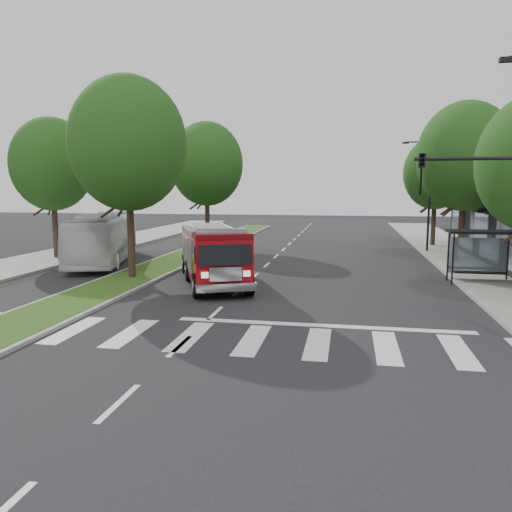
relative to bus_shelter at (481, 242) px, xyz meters
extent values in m
plane|color=black|center=(-11.20, -8.15, -2.04)|extent=(140.00, 140.00, 0.00)
cube|color=gray|center=(1.30, 1.85, -1.96)|extent=(5.00, 80.00, 0.15)
cube|color=gray|center=(-25.70, 1.85, -1.96)|extent=(5.00, 80.00, 0.15)
cube|color=gray|center=(-17.20, 9.85, -1.97)|extent=(3.00, 50.00, 0.14)
cube|color=#274F16|center=(-17.20, 9.85, -1.89)|extent=(2.60, 49.50, 0.02)
cylinder|color=black|center=(-1.40, -0.75, -0.79)|extent=(0.08, 0.08, 2.50)
cylinder|color=black|center=(-1.40, 0.45, -0.79)|extent=(0.08, 0.08, 2.50)
cylinder|color=black|center=(1.40, 0.45, -0.79)|extent=(0.08, 0.08, 2.50)
cube|color=black|center=(0.00, -0.15, 0.51)|extent=(3.20, 1.60, 0.12)
cube|color=#8C99A5|center=(0.00, 0.55, -0.74)|extent=(2.80, 0.04, 1.80)
cube|color=black|center=(0.00, -0.15, -1.49)|extent=(2.40, 0.40, 0.08)
cylinder|color=black|center=(0.30, 5.85, 0.16)|extent=(0.36, 0.36, 4.40)
ellipsoid|color=black|center=(0.30, 5.85, 4.46)|extent=(5.60, 5.60, 6.44)
cylinder|color=black|center=(0.30, 15.85, -0.06)|extent=(0.36, 0.36, 3.96)
ellipsoid|color=black|center=(0.30, 15.85, 3.81)|extent=(5.00, 5.00, 5.75)
cylinder|color=black|center=(-17.20, -2.15, 0.27)|extent=(0.36, 0.36, 4.62)
ellipsoid|color=black|center=(-17.20, -2.15, 4.79)|extent=(5.80, 5.80, 6.67)
cylinder|color=black|center=(-17.20, 11.85, 0.16)|extent=(0.36, 0.36, 4.40)
ellipsoid|color=black|center=(-17.20, 11.85, 4.46)|extent=(5.60, 5.60, 6.44)
cylinder|color=black|center=(-25.20, 3.85, 0.05)|extent=(0.36, 0.36, 4.18)
ellipsoid|color=black|center=(-25.20, 3.85, 4.14)|extent=(5.20, 5.20, 5.98)
cube|color=black|center=(-2.50, -11.65, 5.81)|extent=(0.45, 0.20, 0.12)
cylinder|color=black|center=(-2.70, -11.65, 3.36)|extent=(4.00, 0.10, 0.10)
imported|color=black|center=(-4.50, -11.65, 2.96)|extent=(0.18, 0.22, 1.10)
cylinder|color=black|center=(-0.70, 11.85, 1.96)|extent=(0.16, 0.16, 8.00)
cylinder|color=black|center=(-1.60, 11.85, 5.86)|extent=(1.80, 0.10, 0.10)
cube|color=black|center=(-2.50, 11.85, 5.81)|extent=(0.45, 0.20, 0.12)
cube|color=#570409|center=(-12.87, -2.28, -1.55)|extent=(5.41, 8.47, 0.24)
cube|color=maroon|center=(-13.18, -1.57, -0.53)|extent=(4.65, 6.68, 1.94)
cube|color=maroon|center=(-11.71, -5.06, -0.53)|extent=(2.92, 2.55, 2.04)
cube|color=#B2B2B7|center=(-13.18, -1.57, 0.49)|extent=(4.65, 6.68, 0.12)
cylinder|color=#B2B2B7|center=(-13.98, -1.90, 0.68)|extent=(2.35, 5.41, 0.10)
cylinder|color=#B2B2B7|center=(-12.37, -1.23, 0.68)|extent=(2.35, 5.41, 0.10)
cube|color=silver|center=(-11.27, -6.09, -1.46)|extent=(2.46, 1.29, 0.34)
cube|color=#8C99A5|center=(-11.71, -5.06, 0.78)|extent=(2.10, 1.14, 0.17)
cylinder|color=black|center=(-12.62, -5.76, -1.50)|extent=(0.73, 1.12, 1.07)
cylinder|color=black|center=(-10.56, -4.90, -1.50)|extent=(0.73, 1.12, 1.07)
cylinder|color=black|center=(-14.21, -2.00, -1.50)|extent=(0.73, 1.12, 1.07)
cylinder|color=black|center=(-12.15, -1.13, -1.50)|extent=(0.73, 1.12, 1.07)
cylinder|color=black|center=(-15.11, 0.15, -1.50)|extent=(0.73, 1.12, 1.07)
cylinder|color=black|center=(-13.05, 1.02, -1.50)|extent=(0.73, 1.12, 1.07)
imported|color=silver|center=(-21.43, 3.09, -0.49)|extent=(5.77, 11.42, 3.10)
camera|label=1|loc=(-6.40, -25.72, 2.58)|focal=35.00mm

